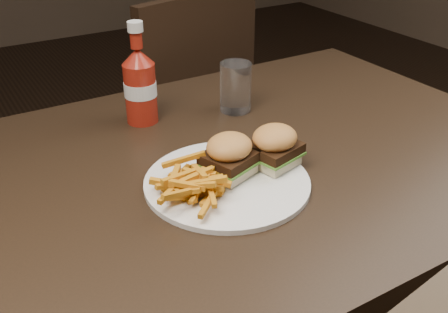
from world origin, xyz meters
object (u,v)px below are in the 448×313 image
dining_table (231,166)px  plate (227,182)px  tumbler (236,87)px  ketchup_bottle (141,95)px  chair_far (159,133)px

dining_table → plate: plate is taller
plate → dining_table: bearing=53.8°
dining_table → tumbler: (0.12, 0.17, 0.08)m
ketchup_bottle → tumbler: bearing=-15.7°
chair_far → ketchup_bottle: (-0.26, -0.52, 0.38)m
dining_table → ketchup_bottle: ketchup_bottle is taller
plate → tumbler: bearing=55.2°
plate → tumbler: size_ratio=2.64×
ketchup_bottle → tumbler: ketchup_bottle is taller
dining_table → chair_far: 0.83m
chair_far → tumbler: size_ratio=4.32×
dining_table → tumbler: 0.22m
chair_far → plate: plate is taller
dining_table → plate: (-0.06, -0.08, 0.03)m
plate → ketchup_bottle: bearing=94.0°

